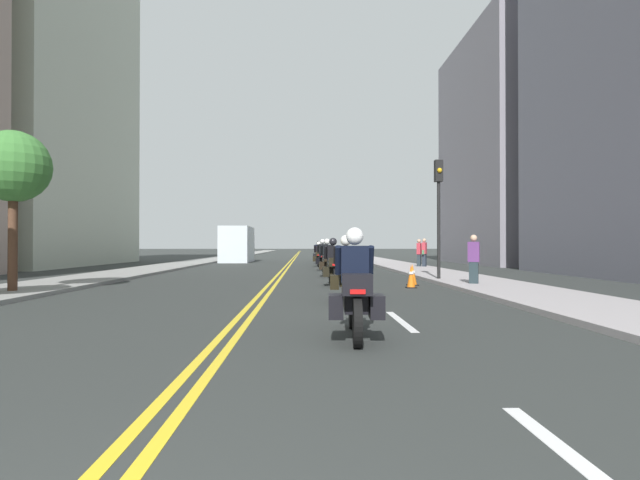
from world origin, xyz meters
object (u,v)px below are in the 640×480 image
object	(u,v)px
motorcycle_7	(318,253)
traffic_cone_1	(411,276)
pedestrian_1	(419,253)
pedestrian_0	(474,260)
pedestrian_2	(424,253)
motorcycle_1	(346,275)
motorcycle_2	(333,266)
motorcycle_4	(323,258)
parked_truck	(238,246)
street_tree_1	(13,168)
traffic_cone_0	(413,275)
traffic_light_near	(439,197)
motorcycle_5	(319,256)
motorcycle_0	(355,293)
motorcycle_3	(327,261)
motorcycle_6	(318,255)

from	to	relation	value
motorcycle_7	traffic_cone_1	bearing A→B (deg)	-86.21
traffic_cone_1	pedestrian_1	size ratio (longest dim) A/B	0.44
pedestrian_0	pedestrian_2	bearing A→B (deg)	106.80
traffic_cone_1	pedestrian_2	bearing A→B (deg)	74.86
motorcycle_1	motorcycle_2	bearing A→B (deg)	92.49
motorcycle_1	motorcycle_4	distance (m)	15.04
motorcycle_7	parked_truck	xyz separation A→B (m)	(-6.43, -0.98, 0.60)
pedestrian_2	street_tree_1	distance (m)	21.25
traffic_cone_0	traffic_light_near	size ratio (longest dim) A/B	0.16
motorcycle_2	pedestrian_1	world-z (taller)	pedestrian_1
motorcycle_2	motorcycle_5	world-z (taller)	motorcycle_2
motorcycle_7	motorcycle_0	bearing A→B (deg)	-91.83
motorcycle_2	parked_truck	distance (m)	24.73
motorcycle_7	traffic_cone_0	size ratio (longest dim) A/B	3.05
motorcycle_7	motorcycle_3	bearing A→B (deg)	-91.51
traffic_cone_0	parked_truck	xyz separation A→B (m)	(-8.99, 23.99, 0.92)
traffic_cone_1	traffic_light_near	xyz separation A→B (m)	(1.58, 2.61, 2.74)
motorcycle_0	street_tree_1	distance (m)	11.23
motorcycle_0	motorcycle_6	bearing A→B (deg)	92.61
motorcycle_1	motorcycle_3	xyz separation A→B (m)	(-0.00, 9.86, 0.01)
parked_truck	pedestrian_2	bearing A→B (deg)	-44.01
motorcycle_2	motorcycle_4	world-z (taller)	motorcycle_4
motorcycle_3	motorcycle_5	distance (m)	10.05
parked_truck	motorcycle_4	bearing A→B (deg)	-65.34
pedestrian_1	parked_truck	distance (m)	16.81
motorcycle_7	traffic_cone_1	world-z (taller)	motorcycle_7
street_tree_1	traffic_light_near	bearing A→B (deg)	19.52
motorcycle_0	motorcycle_2	world-z (taller)	motorcycle_0
motorcycle_0	street_tree_1	world-z (taller)	street_tree_1
pedestrian_1	motorcycle_7	bearing A→B (deg)	46.59
pedestrian_2	parked_truck	world-z (taller)	parked_truck
pedestrian_0	traffic_cone_0	bearing A→B (deg)	-178.66
motorcycle_5	motorcycle_6	size ratio (longest dim) A/B	0.96
motorcycle_3	motorcycle_4	xyz separation A→B (m)	(-0.02, 5.18, 0.02)
motorcycle_5	motorcycle_7	distance (m)	9.90
motorcycle_0	motorcycle_3	distance (m)	14.52
motorcycle_5	motorcycle_1	bearing A→B (deg)	-89.66
traffic_light_near	motorcycle_0	bearing A→B (deg)	-110.66
motorcycle_2	motorcycle_4	xyz separation A→B (m)	(-0.01, 10.10, 0.03)
motorcycle_1	traffic_light_near	bearing A→B (deg)	60.89
motorcycle_2	traffic_cone_0	xyz separation A→B (m)	(2.65, -0.10, -0.29)
pedestrian_1	street_tree_1	world-z (taller)	street_tree_1
motorcycle_1	motorcycle_7	size ratio (longest dim) A/B	1.03
motorcycle_0	traffic_cone_1	world-z (taller)	motorcycle_0
parked_truck	motorcycle_3	bearing A→B (deg)	-71.48
motorcycle_5	traffic_cone_0	bearing A→B (deg)	-79.68
motorcycle_6	pedestrian_0	world-z (taller)	pedestrian_0
pedestrian_2	motorcycle_5	bearing A→B (deg)	-87.88
motorcycle_0	motorcycle_3	bearing A→B (deg)	92.11
motorcycle_1	motorcycle_3	distance (m)	9.86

